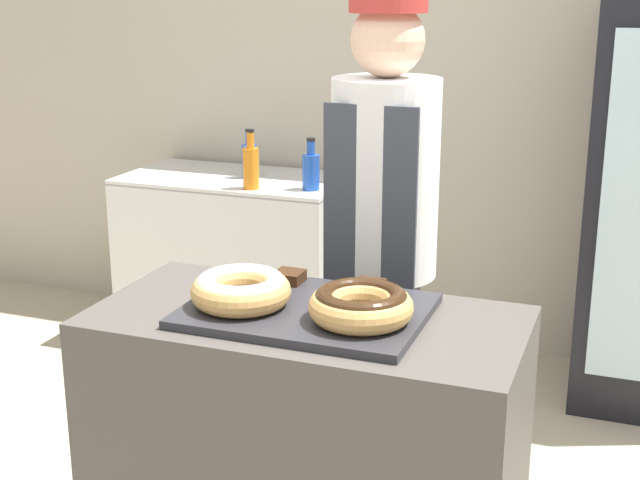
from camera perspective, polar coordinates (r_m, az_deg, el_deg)
The scene contains 12 objects.
wall_back at distance 4.28m, azimuth 9.73°, elevation 10.55°, with size 8.00×0.06×2.70m.
display_counter at distance 2.57m, azimuth -0.81°, elevation -14.31°, with size 1.15×0.57×0.91m.
serving_tray at distance 2.36m, azimuth -0.85°, elevation -4.55°, with size 0.63×0.46×0.02m.
donut_light_glaze at distance 2.36m, azimuth -5.09°, elevation -3.12°, with size 0.27×0.27×0.09m.
donut_chocolate_glaze at distance 2.25m, azimuth 2.64°, elevation -4.12°, with size 0.27×0.27×0.09m.
brownie_back_left at distance 2.54m, azimuth -1.99°, elevation -2.36°, with size 0.08×0.08×0.03m.
brownie_back_right at distance 2.47m, azimuth 3.17°, elevation -2.98°, with size 0.08×0.08×0.03m.
baker_person at distance 2.88m, azimuth 4.04°, elevation -0.43°, with size 0.34×0.34×1.74m.
chest_freezer at distance 4.47m, azimuth -5.29°, elevation -1.19°, with size 1.09×0.60×0.84m.
bottle_blue at distance 4.04m, azimuth -0.59°, elevation 4.51°, with size 0.08×0.08×0.24m.
bottle_orange at distance 4.07m, azimuth -4.45°, elevation 4.75°, with size 0.07×0.07×0.28m.
bottle_blue_b at distance 4.31m, azimuth -4.55°, elevation 5.19°, with size 0.07×0.07×0.24m.
Camera 1 is at (0.81, -2.06, 1.76)m, focal length 50.00 mm.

